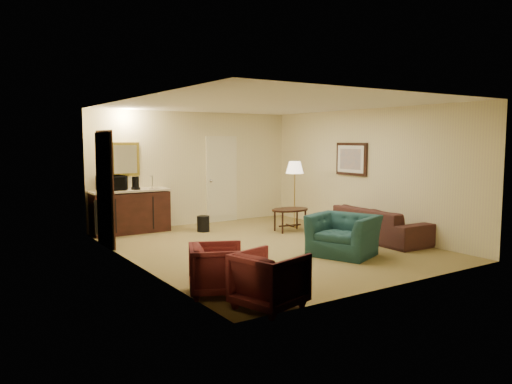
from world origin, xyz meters
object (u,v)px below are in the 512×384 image
(sofa, at_px, (377,218))
(floor_lamp, at_px, (294,194))
(teal_armchair, at_px, (344,228))
(microwave, at_px, (111,181))
(rose_chair_near, at_px, (218,267))
(rose_chair_far, at_px, (269,277))
(wetbar_cabinet, at_px, (130,211))
(waste_bin, at_px, (203,224))
(coffee_table, at_px, (290,220))
(coffee_maker, at_px, (136,183))

(sofa, height_order, floor_lamp, floor_lamp)
(teal_armchair, xyz_separation_m, microwave, (-2.72, 4.02, 0.64))
(teal_armchair, distance_m, rose_chair_near, 2.94)
(microwave, bearing_deg, teal_armchair, -59.47)
(rose_chair_far, relative_size, microwave, 1.34)
(wetbar_cabinet, bearing_deg, waste_bin, -28.07)
(sofa, bearing_deg, floor_lamp, 14.25)
(microwave, bearing_deg, sofa, -42.97)
(teal_armchair, bearing_deg, wetbar_cabinet, -171.89)
(coffee_table, xyz_separation_m, floor_lamp, (0.42, 0.40, 0.50))
(wetbar_cabinet, xyz_separation_m, rose_chair_near, (-0.50, -4.72, -0.10))
(floor_lamp, relative_size, microwave, 2.71)
(rose_chair_far, distance_m, coffee_maker, 5.49)
(coffee_table, bearing_deg, floor_lamp, 43.28)
(wetbar_cabinet, xyz_separation_m, coffee_maker, (0.10, -0.09, 0.60))
(teal_armchair, height_order, floor_lamp, floor_lamp)
(sofa, relative_size, floor_lamp, 1.46)
(coffee_maker, bearing_deg, microwave, 148.67)
(wetbar_cabinet, height_order, sofa, wetbar_cabinet)
(rose_chair_near, relative_size, microwave, 1.29)
(coffee_table, bearing_deg, microwave, 152.01)
(sofa, relative_size, teal_armchair, 2.05)
(floor_lamp, bearing_deg, rose_chair_near, -138.55)
(wetbar_cabinet, relative_size, coffee_maker, 5.90)
(coffee_table, distance_m, microwave, 3.83)
(sofa, bearing_deg, waste_bin, 44.49)
(coffee_table, height_order, coffee_maker, coffee_maker)
(wetbar_cabinet, height_order, teal_armchair, teal_armchair)
(waste_bin, relative_size, coffee_maker, 1.21)
(coffee_table, distance_m, waste_bin, 1.87)
(waste_bin, distance_m, microwave, 2.10)
(sofa, bearing_deg, rose_chair_near, 109.13)
(rose_chair_far, distance_m, floor_lamp, 5.54)
(coffee_table, bearing_deg, wetbar_cabinet, 149.55)
(coffee_table, bearing_deg, teal_armchair, -104.21)
(coffee_maker, bearing_deg, rose_chair_near, -114.16)
(microwave, bearing_deg, coffee_maker, -18.07)
(rose_chair_near, height_order, coffee_table, rose_chair_near)
(microwave, xyz_separation_m, coffee_maker, (0.47, -0.12, -0.05))
(sofa, relative_size, microwave, 3.95)
(sofa, bearing_deg, teal_armchair, 114.31)
(rose_chair_near, xyz_separation_m, floor_lamp, (3.85, 3.40, 0.39))
(waste_bin, bearing_deg, coffee_table, -32.41)
(sofa, relative_size, rose_chair_far, 2.95)
(teal_armchair, relative_size, coffee_table, 1.24)
(sofa, xyz_separation_m, coffee_maker, (-3.70, 3.31, 0.63))
(wetbar_cabinet, height_order, microwave, microwave)
(rose_chair_near, xyz_separation_m, coffee_table, (3.43, 3.00, -0.11))
(wetbar_cabinet, height_order, rose_chair_far, wetbar_cabinet)
(wetbar_cabinet, bearing_deg, microwave, 175.00)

